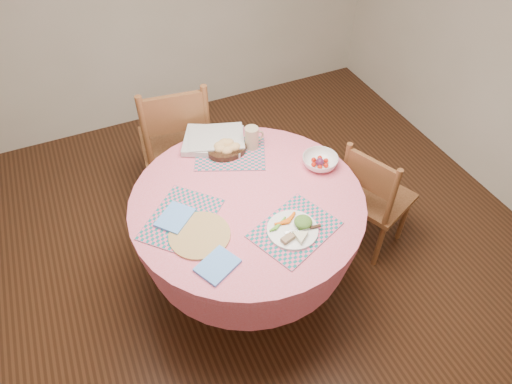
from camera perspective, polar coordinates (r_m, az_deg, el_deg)
ground at (r=2.97m, az=-0.90°, el=-10.98°), size 4.00×4.00×0.00m
room_envelope at (r=1.82m, az=-1.54°, el=20.80°), size 4.01×4.01×2.71m
dining_table at (r=2.53m, az=-1.04°, el=-3.93°), size 1.24×1.24×0.75m
chair_right at (r=2.92m, az=14.43°, el=-0.58°), size 0.50×0.50×0.84m
chair_back at (r=3.14m, az=-9.87°, el=6.25°), size 0.52×0.50×1.01m
placemat_front at (r=2.24m, az=4.87°, el=-4.72°), size 0.48×0.43×0.01m
placemat_left at (r=2.31m, az=-9.29°, el=-3.36°), size 0.50×0.49×0.01m
placemat_back at (r=2.65m, az=-3.22°, el=4.84°), size 0.49×0.43×0.01m
wicker_trivet at (r=2.23m, az=-7.06°, el=-5.36°), size 0.30×0.30×0.01m
napkin_near at (r=2.11m, az=-4.84°, el=-9.14°), size 0.22×0.21×0.01m
napkin_far at (r=2.31m, az=-10.09°, el=-3.17°), size 0.23×0.22×0.01m
dinner_plate at (r=2.22m, az=4.85°, el=-4.64°), size 0.25×0.25×0.05m
bread_bowl at (r=2.63m, az=-3.71°, el=5.53°), size 0.23×0.23×0.08m
latte_mug at (r=2.65m, az=-0.49°, el=6.83°), size 0.12×0.08×0.13m
fruit_bowl at (r=2.57m, az=8.00°, el=3.79°), size 0.25×0.25×0.06m
newspaper_stack at (r=2.71m, az=-5.31°, el=6.49°), size 0.43×0.40×0.04m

